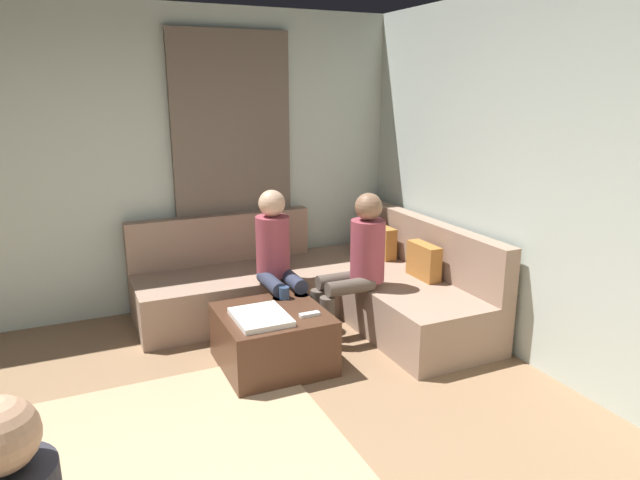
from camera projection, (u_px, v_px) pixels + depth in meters
name	position (u px, v px, depth m)	size (l,w,h in m)	color
wall_back	(632.00, 200.00, 3.39)	(6.00, 0.12, 2.70)	silver
wall_left	(81.00, 167.00, 4.79)	(0.12, 6.00, 2.70)	silver
curtain_panel	(234.00, 171.00, 5.25)	(0.06, 1.10, 2.50)	#726659
sectional_couch	(324.00, 287.00, 5.07)	(2.10, 2.55, 0.87)	#9E7F6B
ottoman	(273.00, 339.00, 4.18)	(0.76, 0.76, 0.42)	#4C2D1E
folded_blanket	(261.00, 317.00, 3.99)	(0.44, 0.36, 0.04)	white
coffee_mug	(284.00, 293.00, 4.38)	(0.08, 0.08, 0.10)	#334C72
game_remote	(310.00, 314.00, 4.05)	(0.05, 0.15, 0.02)	white
person_on_couch_back	(357.00, 261.00, 4.55)	(0.30, 0.60, 1.20)	brown
person_on_couch_side	(277.00, 257.00, 4.64)	(0.60, 0.30, 1.20)	#2D3347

